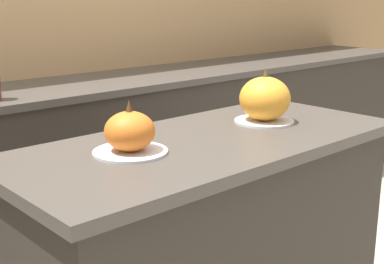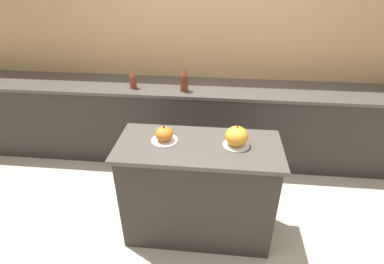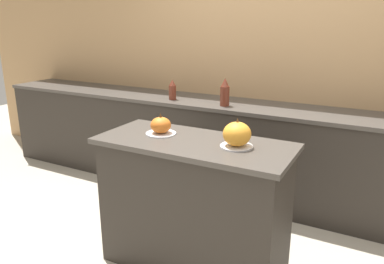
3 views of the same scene
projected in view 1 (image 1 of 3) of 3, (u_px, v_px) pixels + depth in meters
The scene contains 3 objects.
back_counter at pixel (38, 183), 2.64m from camera, with size 6.00×0.60×0.94m.
pumpkin_cake_left at pixel (130, 134), 1.48m from camera, with size 0.21×0.21×0.15m.
pumpkin_cake_right at pixel (265, 100), 1.84m from camera, with size 0.21×0.21×0.19m.
Camera 1 is at (-1.12, -1.14, 1.38)m, focal length 50.00 mm.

